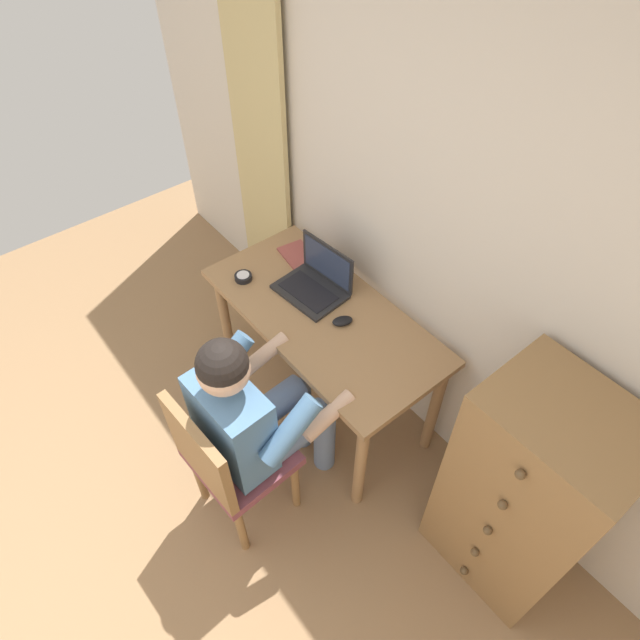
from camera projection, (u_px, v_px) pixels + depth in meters
name	position (u px, v px, depth m)	size (l,w,h in m)	color
wall_back	(450.00, 234.00, 2.22)	(4.80, 0.05, 2.50)	beige
curtain_panel	(260.00, 144.00, 2.97)	(0.49, 0.03, 2.21)	#CCB77A
desk	(323.00, 327.00, 2.71)	(1.28, 0.61, 0.73)	#9E754C
dresser	(525.00, 494.00, 2.17)	(0.55, 0.47, 1.15)	olive
chair	(227.00, 459.00, 2.35)	(0.44, 0.42, 0.89)	brown
person_seated	(258.00, 412.00, 2.30)	(0.55, 0.60, 1.21)	#6B84AD
laptop	(316.00, 282.00, 2.70)	(0.36, 0.28, 0.24)	#232326
computer_mouse	(343.00, 321.00, 2.57)	(0.06, 0.10, 0.03)	black
desk_clock	(243.00, 277.00, 2.78)	(0.09, 0.09, 0.03)	black
notebook_pad	(298.00, 255.00, 2.91)	(0.21, 0.15, 0.01)	#994742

